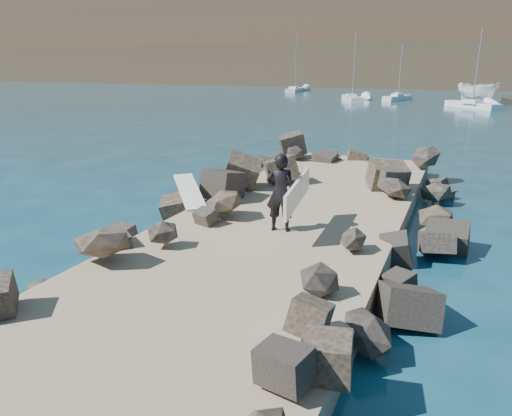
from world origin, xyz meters
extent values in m
plane|color=#0F384C|center=(0.00, 0.00, 0.00)|extent=(800.00, 800.00, 0.00)
cube|color=#8C7759|center=(0.00, -2.00, 0.30)|extent=(6.00, 26.00, 0.60)
cube|color=black|center=(-2.90, -1.50, 0.50)|extent=(2.60, 22.00, 1.00)
cube|color=black|center=(2.90, -1.50, 0.50)|extent=(2.60, 22.00, 1.00)
cube|color=#2D4919|center=(10.00, 160.00, 16.00)|extent=(360.00, 140.00, 32.00)
cube|color=white|center=(-2.91, 0.69, 1.04)|extent=(1.97, 2.08, 0.08)
imported|color=white|center=(5.40, 58.38, 1.33)|extent=(6.40, 6.91, 2.65)
imported|color=black|center=(0.17, 0.12, 1.61)|extent=(0.82, 0.63, 2.02)
cube|color=silver|center=(0.62, 0.12, 1.66)|extent=(0.35, 2.49, 0.79)
cube|color=silver|center=(-10.18, 53.83, 0.25)|extent=(4.57, 7.59, 0.80)
cylinder|color=gray|center=(-10.18, 53.83, 4.76)|extent=(0.12, 0.12, 8.31)
cube|color=silver|center=(-10.18, 53.00, 0.75)|extent=(1.96, 2.42, 0.44)
cube|color=silver|center=(-4.62, 57.70, 0.25)|extent=(3.49, 6.36, 0.80)
cylinder|color=gray|center=(-4.62, 57.70, 4.05)|extent=(0.12, 0.12, 6.91)
cube|color=silver|center=(-4.62, 56.99, 0.75)|extent=(1.56, 2.00, 0.44)
cube|color=silver|center=(4.85, 48.95, 0.25)|extent=(6.14, 6.57, 0.80)
cylinder|color=gray|center=(4.85, 48.95, 4.66)|extent=(0.12, 0.12, 8.12)
cube|color=silver|center=(4.85, 48.29, 0.75)|extent=(2.26, 2.33, 0.44)
cube|color=silver|center=(-25.27, 72.95, 0.25)|extent=(2.76, 8.54, 0.80)
cylinder|color=gray|center=(-25.27, 72.95, 5.22)|extent=(0.12, 0.12, 9.23)
cube|color=silver|center=(-25.27, 71.95, 0.75)|extent=(1.59, 2.48, 0.44)
camera|label=1|loc=(4.18, -10.27, 4.68)|focal=32.00mm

